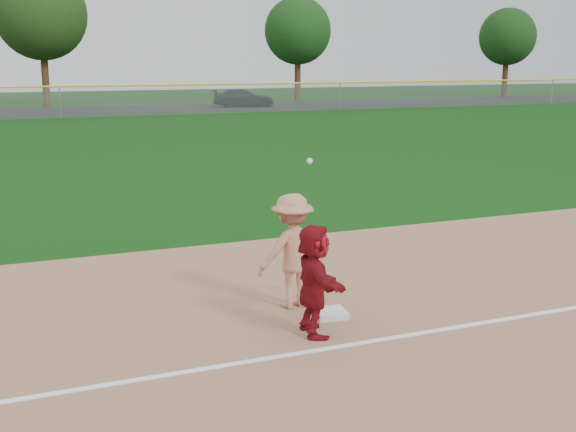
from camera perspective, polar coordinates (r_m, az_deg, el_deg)
name	(u,v)px	position (r m, az deg, el deg)	size (l,w,h in m)	color
ground	(328,326)	(10.42, 3.17, -8.65)	(160.00, 160.00, 0.00)	#0D3A0B
foul_line	(354,344)	(9.74, 5.22, -10.05)	(60.00, 0.10, 0.01)	white
parking_asphalt	(53,112)	(55.05, -18.05, 7.85)	(120.00, 10.00, 0.01)	black
first_base	(331,313)	(10.70, 3.40, -7.68)	(0.44, 0.44, 0.10)	white
base_runner	(314,280)	(9.80, 2.06, -5.07)	(1.44, 0.46, 1.55)	maroon
car_right	(243,98)	(57.80, -3.57, 9.30)	(1.95, 4.80, 1.39)	black
first_base_play	(292,251)	(10.87, 0.34, -2.77)	(1.21, 0.85, 2.33)	#A7A7A9
outfield_fence	(59,87)	(48.98, -17.62, 9.69)	(110.00, 0.12, 110.00)	#999EA0
tree_2	(41,14)	(60.51, -18.94, 14.84)	(7.00, 7.00, 10.58)	#3A2615
tree_3	(298,31)	(66.96, 0.77, 14.41)	(6.00, 6.00, 9.19)	#3C2416
tree_4	(507,37)	(76.97, 16.95, 13.38)	(5.60, 5.60, 8.67)	#352513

